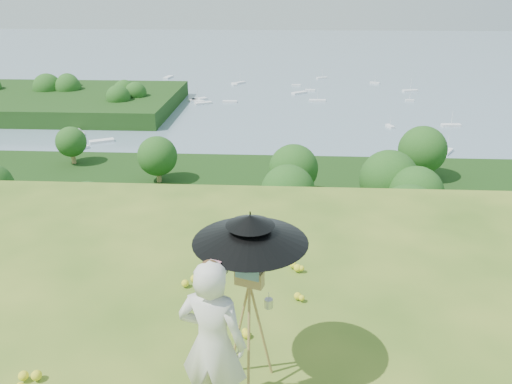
# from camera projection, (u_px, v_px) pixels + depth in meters

# --- Properties ---
(forest_slope) EXTENTS (140.00, 56.00, 22.00)m
(forest_slope) POSITION_uv_depth(u_px,v_px,m) (275.00, 356.00, 47.91)
(forest_slope) COLOR #18360E
(forest_slope) RESTS_ON bay_water
(shoreline_tier) EXTENTS (170.00, 28.00, 8.00)m
(shoreline_tier) POSITION_uv_depth(u_px,v_px,m) (279.00, 231.00, 87.45)
(shoreline_tier) COLOR gray
(shoreline_tier) RESTS_ON bay_water
(bay_water) EXTENTS (700.00, 700.00, 0.00)m
(bay_water) POSITION_uv_depth(u_px,v_px,m) (283.00, 70.00, 238.64)
(bay_water) COLOR slate
(bay_water) RESTS_ON ground
(peninsula) EXTENTS (90.00, 60.00, 12.00)m
(peninsula) POSITION_uv_depth(u_px,v_px,m) (52.00, 94.00, 162.23)
(peninsula) COLOR #18360E
(peninsula) RESTS_ON bay_water
(slope_trees) EXTENTS (110.00, 50.00, 6.00)m
(slope_trees) POSITION_uv_depth(u_px,v_px,m) (277.00, 226.00, 42.50)
(slope_trees) COLOR #1A4E17
(slope_trees) RESTS_ON forest_slope
(harbor_town) EXTENTS (110.00, 22.00, 5.00)m
(harbor_town) POSITION_uv_depth(u_px,v_px,m) (279.00, 197.00, 84.94)
(harbor_town) COLOR silver
(harbor_town) RESTS_ON shoreline_tier
(moored_boats) EXTENTS (140.00, 140.00, 0.70)m
(moored_boats) POSITION_uv_depth(u_px,v_px,m) (245.00, 106.00, 166.38)
(moored_boats) COLOR white
(moored_boats) RESTS_ON bay_water
(painter) EXTENTS (0.75, 0.57, 1.84)m
(painter) POSITION_uv_depth(u_px,v_px,m) (213.00, 344.00, 4.75)
(painter) COLOR beige
(painter) RESTS_ON ground
(field_easel) EXTENTS (0.75, 0.75, 1.56)m
(field_easel) POSITION_uv_depth(u_px,v_px,m) (250.00, 323.00, 5.27)
(field_easel) COLOR olive
(field_easel) RESTS_ON ground
(sun_umbrella) EXTENTS (1.39, 1.39, 0.79)m
(sun_umbrella) POSITION_uv_depth(u_px,v_px,m) (250.00, 248.00, 4.95)
(sun_umbrella) COLOR black
(sun_umbrella) RESTS_ON field_easel
(painter_cap) EXTENTS (0.26, 0.28, 0.10)m
(painter_cap) POSITION_uv_depth(u_px,v_px,m) (209.00, 266.00, 4.41)
(painter_cap) COLOR #C66C7C
(painter_cap) RESTS_ON painter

